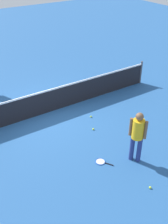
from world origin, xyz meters
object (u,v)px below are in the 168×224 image
Objects in this scene: tennis_ball_near_player at (93,129)px; tennis_ball_midcourt at (91,117)px; tennis_racket_near_player at (101,162)px; tennis_ball_by_net at (150,188)px; player_near_side at (138,133)px.

tennis_ball_midcourt is at bearing 61.27° from tennis_ball_near_player.
tennis_ball_by_net reaches higher than tennis_racket_near_player.
tennis_racket_near_player is 8.85× the size of tennis_ball_near_player.
tennis_ball_midcourt is (0.23, 2.70, -0.98)m from player_near_side.
tennis_racket_near_player is (-0.92, 0.47, -1.00)m from player_near_side.
tennis_ball_near_player is at bearing 85.37° from tennis_ball_by_net.
tennis_ball_near_player is at bearing -118.73° from tennis_ball_midcourt.
tennis_racket_near_player is at bearing -117.20° from tennis_ball_midcourt.
tennis_ball_midcourt is (1.15, 2.23, 0.02)m from tennis_racket_near_player.
tennis_racket_near_player is at bearing -116.45° from tennis_ball_near_player.
tennis_ball_by_net is (-0.25, -3.09, 0.00)m from tennis_ball_near_player.
player_near_side is 25.76× the size of tennis_ball_by_net.
player_near_side is at bearing -85.22° from tennis_ball_near_player.
tennis_ball_near_player is 3.10m from tennis_ball_by_net.
player_near_side reaches higher than tennis_ball_by_net.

